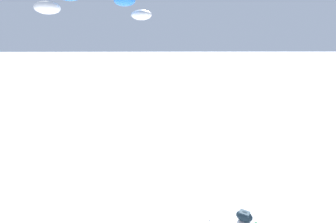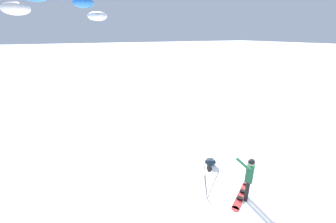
% 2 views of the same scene
% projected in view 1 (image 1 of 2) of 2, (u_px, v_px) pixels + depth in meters
% --- Properties ---
extents(traction_kite, '(4.56, 3.66, 1.16)m').
position_uv_depth(traction_kite, '(99.00, 2.00, 9.81)').
color(traction_kite, white).
extents(gear_bag_large, '(0.64, 0.60, 0.32)m').
position_uv_depth(gear_bag_large, '(244.00, 216.00, 7.73)').
color(gear_bag_large, '#192833').
rests_on(gear_bag_large, ground_plane).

